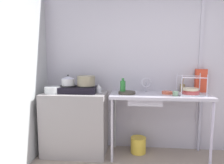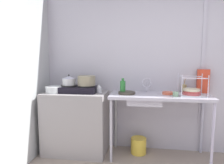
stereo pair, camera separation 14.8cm
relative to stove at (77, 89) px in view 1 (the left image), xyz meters
The scene contains 19 objects.
wall_back 1.68m from the stove, 11.49° to the left, with size 5.11×0.10×2.76m, color #AEABB7.
wall_metal_strip 1.89m from the stove, ahead, with size 0.05×0.01×2.21m, color #ABA8B7.
counter_concrete 0.50m from the stove, behind, with size 0.91×0.55×0.90m, color gray.
counter_sink 1.17m from the stove, ahead, with size 1.36×0.55×0.90m.
stove is the anchor object (origin of this frame).
pot_on_left_burner 0.18m from the stove, behind, with size 0.19×0.19×0.15m.
pot_on_right_burner 0.18m from the stove, ahead, with size 0.25×0.25×0.14m.
pot_beside_stove 0.34m from the stove, 166.35° to the right, with size 0.24×0.24×0.09m.
percolator 0.31m from the stove, ahead, with size 0.08×0.08×0.13m.
sink_basin 0.97m from the stove, ahead, with size 0.45×0.36×0.13m, color #ABA8B7.
faucet 1.00m from the stove, ahead, with size 0.15×0.08×0.22m.
frying_pan 0.72m from the stove, ahead, with size 0.24×0.24×0.03m, color #3A352C.
dish_rack 1.58m from the stove, ahead, with size 0.34×0.31×0.29m.
cup_by_rack 1.36m from the stove, ahead, with size 0.07×0.07×0.06m, color gray.
small_bowl_on_drainboard 1.28m from the stove, ahead, with size 0.15×0.15×0.04m, color #C5563C.
bottle_by_sink 0.66m from the stove, ahead, with size 0.08×0.08×0.22m.
cereal_box 1.80m from the stove, ahead, with size 0.16×0.07×0.34m, color #C73E26.
utensil_jar 1.54m from the stove, ahead, with size 0.07×0.07×0.22m.
bucket_on_floor 1.22m from the stove, ahead, with size 0.23×0.23×0.23m, color gold.
Camera 1 is at (-0.82, -1.26, 1.40)m, focal length 32.46 mm.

